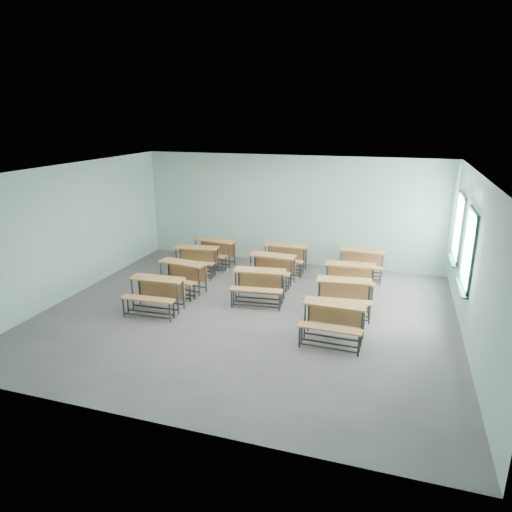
# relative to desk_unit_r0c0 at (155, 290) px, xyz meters

# --- Properties ---
(room) EXTENTS (9.04, 8.04, 3.24)m
(room) POSITION_rel_desk_unit_r0c0_xyz_m (2.12, 0.48, 1.09)
(room) COLOR slate
(room) RESTS_ON ground
(desk_unit_r0c0) EXTENTS (1.26, 0.87, 0.76)m
(desk_unit_r0c0) POSITION_rel_desk_unit_r0c0_xyz_m (0.00, 0.00, 0.00)
(desk_unit_r0c0) COLOR #B87A42
(desk_unit_r0c0) RESTS_ON ground
(desk_unit_r0c2) EXTENTS (1.24, 0.85, 0.76)m
(desk_unit_r0c2) POSITION_rel_desk_unit_r0c0_xyz_m (4.05, -0.24, 0.00)
(desk_unit_r0c2) COLOR #B87A42
(desk_unit_r0c2) RESTS_ON ground
(desk_unit_r1c0) EXTENTS (1.31, 0.96, 0.76)m
(desk_unit_r1c0) POSITION_rel_desk_unit_r0c0_xyz_m (0.02, 1.23, 0.00)
(desk_unit_r1c0) COLOR #B87A42
(desk_unit_r1c0) RESTS_ON ground
(desk_unit_r1c1) EXTENTS (1.31, 0.96, 0.76)m
(desk_unit_r1c1) POSITION_rel_desk_unit_r0c0_xyz_m (2.07, 1.23, 0.00)
(desk_unit_r1c1) COLOR #B87A42
(desk_unit_r1c1) RESTS_ON ground
(desk_unit_r1c2) EXTENTS (1.30, 0.95, 0.76)m
(desk_unit_r1c2) POSITION_rel_desk_unit_r0c0_xyz_m (4.08, 1.16, 0.00)
(desk_unit_r1c2) COLOR #B87A42
(desk_unit_r1c2) RESTS_ON ground
(desk_unit_r2c0) EXTENTS (1.31, 0.97, 0.76)m
(desk_unit_r2c0) POSITION_rel_desk_unit_r0c0_xyz_m (-0.20, 2.61, 0.00)
(desk_unit_r2c0) COLOR #B87A42
(desk_unit_r2c0) RESTS_ON ground
(desk_unit_r2c1) EXTENTS (1.25, 0.87, 0.76)m
(desk_unit_r2c1) POSITION_rel_desk_unit_r0c0_xyz_m (2.01, 2.51, 0.00)
(desk_unit_r2c1) COLOR #B87A42
(desk_unit_r2c1) RESTS_ON ground
(desk_unit_r2c2) EXTENTS (1.28, 0.92, 0.76)m
(desk_unit_r2c2) POSITION_rel_desk_unit_r0c0_xyz_m (4.07, 2.35, 0.00)
(desk_unit_r2c2) COLOR #B87A42
(desk_unit_r2c2) RESTS_ON ground
(desk_unit_r3c0) EXTENTS (1.31, 0.96, 0.76)m
(desk_unit_r3c0) POSITION_rel_desk_unit_r0c0_xyz_m (-0.03, 3.44, 0.00)
(desk_unit_r3c0) COLOR #B87A42
(desk_unit_r3c0) RESTS_ON ground
(desk_unit_r3c1) EXTENTS (1.23, 0.83, 0.76)m
(desk_unit_r3c1) POSITION_rel_desk_unit_r0c0_xyz_m (2.11, 3.57, 0.00)
(desk_unit_r3c1) COLOR #B87A42
(desk_unit_r3c1) RESTS_ON ground
(desk_unit_r3c2) EXTENTS (1.25, 0.86, 0.76)m
(desk_unit_r3c2) POSITION_rel_desk_unit_r0c0_xyz_m (4.23, 3.69, 0.00)
(desk_unit_r3c2) COLOR #B87A42
(desk_unit_r3c2) RESTS_ON ground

